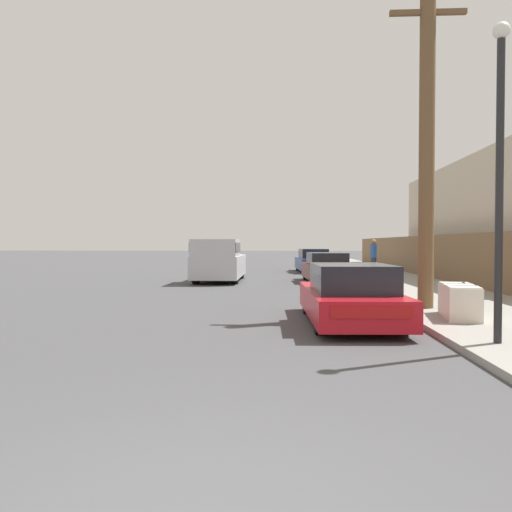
% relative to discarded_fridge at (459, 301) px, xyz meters
% --- Properties ---
extents(sidewalk_curb, '(4.20, 63.00, 0.12)m').
position_rel_discarded_fridge_xyz_m(sidewalk_curb, '(1.12, 15.59, -0.41)').
color(sidewalk_curb, gray).
rests_on(sidewalk_curb, ground).
extents(discarded_fridge, '(0.88, 1.70, 0.72)m').
position_rel_discarded_fridge_xyz_m(discarded_fridge, '(0.00, 0.00, 0.00)').
color(discarded_fridge, silver).
rests_on(discarded_fridge, sidewalk_curb).
extents(parked_sports_car_red, '(1.90, 4.47, 1.25)m').
position_rel_discarded_fridge_xyz_m(parked_sports_car_red, '(-2.30, -0.17, 0.11)').
color(parked_sports_car_red, red).
rests_on(parked_sports_car_red, ground).
extents(car_parked_mid, '(2.01, 4.16, 1.27)m').
position_rel_discarded_fridge_xyz_m(car_parked_mid, '(-1.79, 11.11, 0.14)').
color(car_parked_mid, '#5B1E19').
rests_on(car_parked_mid, ground).
extents(car_parked_far, '(1.98, 4.71, 1.35)m').
position_rel_discarded_fridge_xyz_m(car_parked_far, '(-1.93, 18.65, 0.17)').
color(car_parked_far, '#2D478C').
rests_on(car_parked_far, ground).
extents(pickup_truck, '(1.98, 5.24, 1.84)m').
position_rel_discarded_fridge_xyz_m(pickup_truck, '(-6.47, 10.97, 0.45)').
color(pickup_truck, silver).
rests_on(pickup_truck, ground).
extents(utility_pole, '(1.80, 0.37, 7.83)m').
position_rel_discarded_fridge_xyz_m(utility_pole, '(-0.25, 1.58, 3.64)').
color(utility_pole, brown).
rests_on(utility_pole, sidewalk_curb).
extents(street_lamp, '(0.26, 0.26, 4.95)m').
position_rel_discarded_fridge_xyz_m(street_lamp, '(-0.34, -2.69, 2.51)').
color(street_lamp, '#232326').
rests_on(street_lamp, sidewalk_curb).
extents(wooden_fence, '(0.08, 40.93, 1.92)m').
position_rel_discarded_fridge_xyz_m(wooden_fence, '(3.07, 11.48, 0.62)').
color(wooden_fence, brown).
rests_on(wooden_fence, sidewalk_curb).
extents(pedestrian, '(0.34, 0.34, 1.75)m').
position_rel_discarded_fridge_xyz_m(pedestrian, '(0.85, 14.58, 0.56)').
color(pedestrian, '#282D42').
rests_on(pedestrian, sidewalk_curb).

